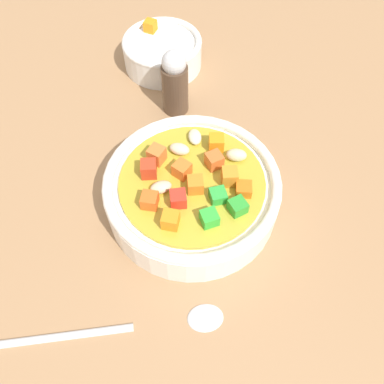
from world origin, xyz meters
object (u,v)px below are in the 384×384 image
object	(u,v)px
soup_bowl_main	(192,190)
side_bowl_small	(162,52)
pepper_shaker	(175,82)
spoon	(138,325)

from	to	relation	value
soup_bowl_main	side_bowl_small	size ratio (longest dim) A/B	1.69
pepper_shaker	side_bowl_small	bearing A→B (deg)	83.73
soup_bowl_main	pepper_shaker	world-z (taller)	pepper_shaker
spoon	soup_bowl_main	bearing A→B (deg)	62.47
side_bowl_small	pepper_shaker	size ratio (longest dim) A/B	1.24
soup_bowl_main	side_bowl_small	bearing A→B (deg)	80.76
spoon	side_bowl_small	bearing A→B (deg)	81.36
soup_bowl_main	spoon	distance (cm)	13.72
spoon	side_bowl_small	xyz separation A→B (cm)	(12.23, 32.87, 1.69)
spoon	pepper_shaker	xyz separation A→B (cm)	(11.29, 24.40, 3.75)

